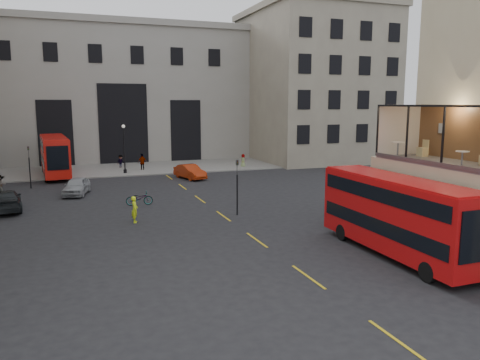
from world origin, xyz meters
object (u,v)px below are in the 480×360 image
object	(u,v)px
pedestrian_a	(0,185)
cafe_table_far	(398,147)
traffic_light_far	(29,162)
cyclist	(135,209)
traffic_light_near	(237,180)
pedestrian_d	(243,161)
pedestrian_b	(121,162)
bus_near	(396,212)
car_b	(190,172)
bicycle	(139,198)
cafe_table_mid	(462,157)
cafe_chair_d	(423,151)
street_lamp_b	(124,152)
car_a	(77,186)
pedestrian_c	(142,162)
bus_far	(55,154)
car_c	(6,201)

from	to	relation	value
pedestrian_a	cafe_table_far	xyz separation A→B (m)	(22.71, -21.86, 4.33)
traffic_light_far	cyclist	distance (m)	17.26
traffic_light_near	pedestrian_d	bearing A→B (deg)	68.49
cafe_table_far	traffic_light_near	bearing A→B (deg)	128.81
pedestrian_b	bus_near	bearing A→B (deg)	-112.62
pedestrian_a	cafe_table_far	bearing A→B (deg)	-56.03
car_b	cyclist	bearing A→B (deg)	-131.36
pedestrian_b	bicycle	bearing A→B (deg)	-129.18
traffic_light_far	cafe_table_mid	size ratio (longest dim) A/B	4.94
pedestrian_b	cafe_chair_d	xyz separation A→B (m)	(13.16, -34.86, 4.08)
traffic_light_near	street_lamp_b	size ratio (longest dim) A/B	0.71
street_lamp_b	cafe_table_far	xyz separation A→B (m)	(11.55, -30.15, 2.78)
cafe_chair_d	pedestrian_d	bearing A→B (deg)	88.72
car_b	pedestrian_a	bearing A→B (deg)	173.25
bus_near	cafe_table_far	xyz separation A→B (m)	(2.05, 2.67, 2.94)
car_a	traffic_light_near	bearing A→B (deg)	-34.80
bus_near	pedestrian_c	xyz separation A→B (m)	(-7.35, 34.70, -1.26)
bus_near	car_a	bearing A→B (deg)	123.36
bicycle	pedestrian_b	xyz separation A→B (m)	(0.88, 21.09, 0.28)
bus_far	cafe_chair_d	bearing A→B (deg)	-57.00
street_lamp_b	cafe_chair_d	xyz separation A→B (m)	(13.20, -30.23, 2.49)
car_a	car_c	distance (m)	6.65
street_lamp_b	bicycle	bearing A→B (deg)	-92.89
cyclist	traffic_light_near	bearing A→B (deg)	-82.48
pedestrian_a	cafe_table_far	world-z (taller)	cafe_table_far
bus_far	car_b	size ratio (longest dim) A/B	2.43
pedestrian_a	traffic_light_near	bearing A→B (deg)	-52.44
car_a	bus_far	bearing A→B (deg)	112.86
bus_far	pedestrian_d	world-z (taller)	bus_far
car_a	pedestrian_a	size ratio (longest dim) A/B	2.54
traffic_light_far	car_b	world-z (taller)	traffic_light_far
car_c	cafe_chair_d	world-z (taller)	cafe_chair_d
cyclist	pedestrian_c	size ratio (longest dim) A/B	0.89
street_lamp_b	pedestrian_d	distance (m)	13.99
traffic_light_far	cyclist	size ratio (longest dim) A/B	2.22
cafe_table_mid	cafe_table_far	size ratio (longest dim) A/B	0.89
pedestrian_b	cafe_table_far	world-z (taller)	cafe_table_far
street_lamp_b	car_a	bearing A→B (deg)	-116.15
bus_far	pedestrian_d	xyz separation A→B (m)	(20.93, -0.37, -1.55)
street_lamp_b	cafe_table_mid	xyz separation A→B (m)	(11.70, -34.55, 2.71)
car_c	cyclist	size ratio (longest dim) A/B	2.97
pedestrian_b	pedestrian_a	bearing A→B (deg)	-167.72
bus_far	car_a	world-z (taller)	bus_far
bus_near	pedestrian_d	world-z (taller)	bus_near
traffic_light_far	cafe_chair_d	bearing A→B (deg)	-47.50
bus_near	pedestrian_a	size ratio (longest dim) A/B	5.94
car_a	cyclist	bearing A→B (deg)	-59.78
cafe_chair_d	traffic_light_far	bearing A→B (deg)	132.50
pedestrian_d	cafe_table_far	xyz separation A→B (m)	(-2.34, -30.71, 4.37)
cafe_chair_d	car_c	bearing A→B (deg)	146.89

